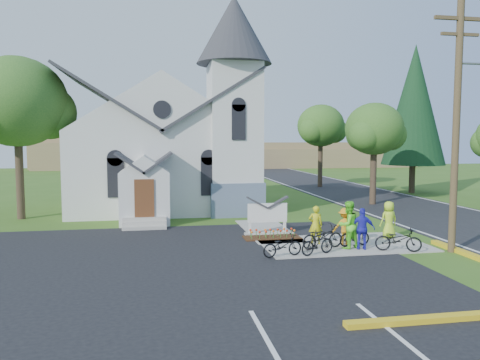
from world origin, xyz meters
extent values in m
plane|color=#3A611B|center=(0.00, 0.00, 0.00)|extent=(120.00, 120.00, 0.00)
cube|color=black|center=(-7.00, -2.00, 0.01)|extent=(20.00, 16.00, 0.02)
cube|color=black|center=(10.00, 15.00, 0.01)|extent=(8.00, 90.00, 0.02)
cube|color=gray|center=(1.50, 0.50, 0.03)|extent=(7.00, 4.00, 0.05)
cube|color=silver|center=(-6.00, 13.00, 2.50)|extent=(11.00, 9.00, 5.00)
cube|color=slate|center=(-1.70, 9.70, 1.00)|extent=(3.20, 3.20, 2.00)
cube|color=silver|center=(-1.70, 9.70, 4.50)|extent=(3.00, 3.00, 9.00)
cone|color=#2C2C31|center=(-1.70, 9.70, 11.00)|extent=(4.50, 4.50, 4.00)
cube|color=silver|center=(-7.00, 7.30, 1.40)|extent=(2.60, 2.40, 2.80)
cube|color=#5A3119|center=(-7.00, 6.07, 1.50)|extent=(1.00, 0.10, 2.00)
cube|color=gray|center=(-1.20, 3.20, 0.05)|extent=(2.20, 0.40, 0.10)
cube|color=white|center=(-2.05, 3.20, 0.55)|extent=(0.12, 0.12, 1.00)
cube|color=white|center=(-0.35, 3.20, 0.55)|extent=(0.12, 0.12, 1.00)
cube|color=white|center=(-1.20, 3.20, 1.05)|extent=(1.90, 0.14, 0.90)
cube|color=#39200F|center=(-1.20, 2.30, 0.04)|extent=(2.60, 1.10, 0.07)
cylinder|color=#4B3A25|center=(5.30, -1.50, 5.00)|extent=(0.28, 0.28, 10.00)
cube|color=#4B3A25|center=(5.30, -1.50, 9.20)|extent=(2.20, 0.14, 0.14)
cube|color=#4B3A25|center=(5.30, -1.50, 8.60)|extent=(1.60, 0.12, 0.12)
cylinder|color=#3B2A20|center=(-14.00, 10.00, 2.48)|extent=(0.44, 0.44, 4.95)
ellipsoid|color=#2E5F20|center=(-14.00, 10.00, 6.63)|extent=(5.60, 5.60, 5.04)
cylinder|color=#3B2A20|center=(8.50, 12.00, 2.02)|extent=(0.44, 0.44, 4.05)
ellipsoid|color=#2E5F20|center=(8.50, 12.00, 5.25)|extent=(4.00, 4.00, 3.60)
cylinder|color=#3B2A20|center=(9.00, 24.00, 2.25)|extent=(0.44, 0.44, 4.50)
ellipsoid|color=#2E5F20|center=(9.00, 24.00, 5.82)|extent=(4.40, 4.40, 3.96)
cylinder|color=#3B2A20|center=(15.00, 18.00, 1.20)|extent=(0.50, 0.50, 2.40)
cone|color=black|center=(15.00, 18.00, 7.40)|extent=(5.20, 5.20, 10.00)
cube|color=olive|center=(6.00, 56.00, 2.00)|extent=(60.00, 8.00, 4.00)
cube|color=olive|center=(-10.00, 58.00, 2.80)|extent=(30.00, 6.00, 5.60)
cube|color=olive|center=(22.00, 54.00, 1.50)|extent=(25.00, 6.00, 3.00)
imported|color=gold|center=(0.31, 0.67, 0.88)|extent=(0.68, 0.53, 1.65)
imported|color=black|center=(-1.68, -1.20, 0.48)|extent=(1.73, 0.92, 0.86)
imported|color=#61E82B|center=(1.35, -0.35, 1.03)|extent=(1.15, 1.02, 1.96)
imported|color=black|center=(-0.25, -1.16, 0.52)|extent=(1.61, 0.94, 0.94)
imported|color=#2726BF|center=(1.85, -0.63, 0.90)|extent=(1.08, 0.72, 1.70)
imported|color=black|center=(0.31, -0.20, 0.54)|extent=(1.95, 1.00, 0.98)
imported|color=orange|center=(1.50, 0.34, 0.84)|extent=(1.13, 0.82, 1.57)
imported|color=black|center=(1.80, -0.02, 0.49)|extent=(1.53, 0.69, 0.89)
imported|color=#B5E22A|center=(4.00, 1.23, 0.89)|extent=(0.88, 0.62, 1.68)
imported|color=black|center=(3.13, -1.20, 0.52)|extent=(1.91, 1.28, 0.95)
camera|label=1|loc=(-6.42, -18.22, 4.54)|focal=35.00mm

